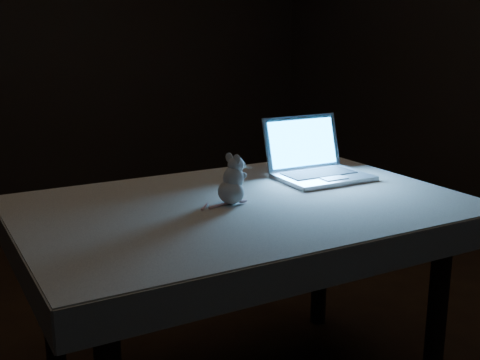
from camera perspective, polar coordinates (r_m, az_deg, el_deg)
floor at (r=2.44m, az=2.71°, el=-14.74°), size 5.00×5.00×0.00m
back_wall at (r=4.37m, az=-18.78°, el=15.04°), size 4.50×0.04×2.60m
table at (r=1.95m, az=0.34°, el=-11.72°), size 1.32×0.94×0.66m
tablecloth at (r=1.86m, az=0.52°, el=-3.31°), size 1.54×1.26×0.09m
laptop at (r=2.09m, az=8.00°, el=2.86°), size 0.34×0.31×0.21m
plush_mouse at (r=1.79m, az=-0.87°, el=0.05°), size 0.14×0.14×0.15m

